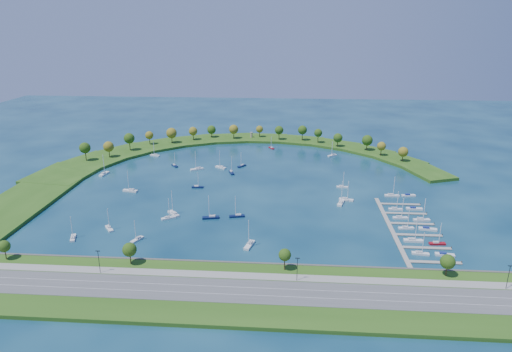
# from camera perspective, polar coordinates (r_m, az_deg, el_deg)

# --- Properties ---
(ground) EXTENTS (700.00, 700.00, 0.00)m
(ground) POSITION_cam_1_polar(r_m,az_deg,el_deg) (289.31, -1.06, -1.05)
(ground) COLOR #072640
(ground) RESTS_ON ground
(south_shoreline) EXTENTS (420.00, 43.10, 11.60)m
(south_shoreline) POSITION_cam_1_polar(r_m,az_deg,el_deg) (178.94, -4.72, -14.19)
(south_shoreline) COLOR #295115
(south_shoreline) RESTS_ON ground
(breakwater) EXTENTS (286.74, 247.64, 2.00)m
(breakwater) POSITION_cam_1_polar(r_m,az_deg,el_deg) (341.70, -8.08, 2.08)
(breakwater) COLOR #295115
(breakwater) RESTS_ON ground
(breakwater_trees) EXTENTS (240.07, 89.23, 14.05)m
(breakwater_trees) POSITION_cam_1_polar(r_m,az_deg,el_deg) (369.55, -2.35, 5.02)
(breakwater_trees) COLOR #382314
(breakwater_trees) RESTS_ON breakwater
(harbor_tower) EXTENTS (2.60, 2.60, 4.70)m
(harbor_tower) POSITION_cam_1_polar(r_m,az_deg,el_deg) (400.21, -0.59, 5.25)
(harbor_tower) COLOR gray
(harbor_tower) RESTS_ON breakwater
(dock_system) EXTENTS (24.28, 82.00, 1.60)m
(dock_system) POSITION_cam_1_polar(r_m,az_deg,el_deg) (239.34, 18.45, -6.38)
(dock_system) COLOR gray
(dock_system) RESTS_ON ground
(moored_boat_0) EXTENTS (8.65, 6.87, 12.86)m
(moored_boat_0) POSITION_cam_1_polar(r_m,az_deg,el_deg) (321.91, -4.49, 1.16)
(moored_boat_0) COLOR silver
(moored_boat_0) RESTS_ON ground
(moored_boat_1) EXTENTS (4.61, 7.95, 11.28)m
(moored_boat_1) POSITION_cam_1_polar(r_m,az_deg,el_deg) (234.75, -22.18, -7.20)
(moored_boat_1) COLOR silver
(moored_boat_1) RESTS_ON ground
(moored_boat_2) EXTENTS (4.83, 9.57, 13.55)m
(moored_boat_2) POSITION_cam_1_polar(r_m,az_deg,el_deg) (211.11, -0.83, -8.64)
(moored_boat_2) COLOR silver
(moored_boat_2) RESTS_ON ground
(moored_boat_3) EXTENTS (9.44, 7.01, 13.81)m
(moored_boat_3) POSITION_cam_1_polar(r_m,az_deg,el_deg) (319.64, -7.48, 0.93)
(moored_boat_3) COLOR silver
(moored_boat_3) RESTS_ON ground
(moored_boat_4) EXTENTS (4.24, 9.77, 13.89)m
(moored_boat_4) POSITION_cam_1_polar(r_m,az_deg,el_deg) (323.93, -18.69, 0.31)
(moored_boat_4) COLOR silver
(moored_boat_4) RESTS_ON ground
(moored_boat_5) EXTENTS (8.34, 4.95, 11.85)m
(moored_boat_5) POSITION_cam_1_polar(r_m,az_deg,el_deg) (359.36, -12.67, 2.63)
(moored_boat_5) COLOR silver
(moored_boat_5) RESTS_ON ground
(moored_boat_6) EXTENTS (7.68, 5.90, 11.33)m
(moored_boat_6) POSITION_cam_1_polar(r_m,az_deg,el_deg) (243.19, -11.04, -5.16)
(moored_boat_6) COLOR silver
(moored_boat_6) RESTS_ON ground
(moored_boat_7) EXTENTS (5.30, 9.76, 13.83)m
(moored_boat_7) POSITION_cam_1_polar(r_m,az_deg,el_deg) (262.43, 10.71, -3.30)
(moored_boat_7) COLOR silver
(moored_boat_7) RESTS_ON ground
(moored_boat_8) EXTENTS (5.21, 6.73, 9.95)m
(moored_boat_8) POSITION_cam_1_polar(r_m,az_deg,el_deg) (372.06, 1.98, 3.63)
(moored_boat_8) COLOR maroon
(moored_boat_8) RESTS_ON ground
(moored_boat_9) EXTENTS (7.75, 6.27, 11.59)m
(moored_boat_9) POSITION_cam_1_polar(r_m,az_deg,el_deg) (355.53, 9.66, 2.65)
(moored_boat_9) COLOR silver
(moored_boat_9) RESTS_ON ground
(moored_boat_10) EXTENTS (9.55, 4.18, 13.57)m
(moored_boat_10) POSITION_cam_1_polar(r_m,az_deg,el_deg) (286.87, -15.64, -1.74)
(moored_boat_10) COLOR silver
(moored_boat_10) RESTS_ON ground
(moored_boat_11) EXTENTS (4.89, 8.46, 12.01)m
(moored_boat_11) POSITION_cam_1_polar(r_m,az_deg,el_deg) (310.40, -3.12, 0.51)
(moored_boat_11) COLOR #09143A
(moored_boat_11) RESTS_ON ground
(moored_boat_12) EXTENTS (7.32, 2.39, 10.63)m
(moored_boat_12) POSITION_cam_1_polar(r_m,az_deg,el_deg) (285.15, -7.43, -1.32)
(moored_boat_12) COLOR #09143A
(moored_boat_12) RESTS_ON ground
(moored_boat_13) EXTENTS (8.04, 8.73, 13.65)m
(moored_boat_13) POSITION_cam_1_polar(r_m,az_deg,el_deg) (247.59, -10.41, -4.66)
(moored_boat_13) COLOR silver
(moored_boat_13) RESTS_ON ground
(moored_boat_14) EXTENTS (6.52, 7.66, 11.63)m
(moored_boat_14) POSITION_cam_1_polar(r_m,az_deg,el_deg) (238.69, -18.11, -6.26)
(moored_boat_14) COLOR silver
(moored_boat_14) RESTS_ON ground
(moored_boat_15) EXTENTS (8.49, 3.93, 12.04)m
(moored_boat_15) POSITION_cam_1_polar(r_m,az_deg,el_deg) (241.21, -2.43, -5.01)
(moored_boat_15) COLOR #09143A
(moored_boat_15) RESTS_ON ground
(moored_boat_16) EXTENTS (6.06, 6.88, 10.58)m
(moored_boat_16) POSITION_cam_1_polar(r_m,az_deg,el_deg) (330.18, -10.26, 1.35)
(moored_boat_16) COLOR #09143A
(moored_boat_16) RESTS_ON ground
(moored_boat_17) EXTENTS (9.19, 4.19, 13.05)m
(moored_boat_17) POSITION_cam_1_polar(r_m,az_deg,el_deg) (240.35, -5.74, -5.18)
(moored_boat_17) COLOR #09143A
(moored_boat_17) RESTS_ON ground
(moored_boat_18) EXTENTS (7.27, 2.35, 10.56)m
(moored_boat_18) POSITION_cam_1_polar(r_m,az_deg,el_deg) (288.08, 10.86, -1.30)
(moored_boat_18) COLOR silver
(moored_boat_18) RESTS_ON ground
(moored_boat_19) EXTENTS (6.14, 7.11, 10.86)m
(moored_boat_19) POSITION_cam_1_polar(r_m,az_deg,el_deg) (324.61, -1.81, 1.35)
(moored_boat_19) COLOR #09143A
(moored_boat_19) RESTS_ON ground
(moored_boat_20) EXTENTS (4.97, 7.52, 10.78)m
(moored_boat_20) POSITION_cam_1_polar(r_m,az_deg,el_deg) (223.55, -14.84, -7.70)
(moored_boat_20) COLOR silver
(moored_boat_20) RESTS_ON ground
(moored_boat_21) EXTENTS (8.63, 4.44, 12.22)m
(moored_boat_21) POSITION_cam_1_polar(r_m,az_deg,el_deg) (268.04, 11.35, -2.87)
(moored_boat_21) COLOR silver
(moored_boat_21) RESTS_ON ground
(docked_boat_0) EXTENTS (7.73, 3.05, 11.06)m
(docked_boat_0) POSITION_cam_1_polar(r_m,az_deg,el_deg) (216.92, 20.11, -9.12)
(docked_boat_0) COLOR silver
(docked_boat_0) RESTS_ON ground
(docked_boat_1) EXTENTS (8.56, 3.39, 1.70)m
(docked_boat_1) POSITION_cam_1_polar(r_m,az_deg,el_deg) (219.80, 22.78, -9.16)
(docked_boat_1) COLOR silver
(docked_boat_1) RESTS_ON ground
(docked_boat_2) EXTENTS (8.95, 2.63, 13.10)m
(docked_boat_2) POSITION_cam_1_polar(r_m,az_deg,el_deg) (227.59, 19.29, -7.65)
(docked_boat_2) COLOR silver
(docked_boat_2) RESTS_ON ground
(docked_boat_3) EXTENTS (7.61, 2.57, 11.01)m
(docked_boat_3) POSITION_cam_1_polar(r_m,az_deg,el_deg) (228.86, 21.98, -7.85)
(docked_boat_3) COLOR maroon
(docked_boat_3) RESTS_ON ground
(docked_boat_4) EXTENTS (7.92, 3.05, 11.35)m
(docked_boat_4) POSITION_cam_1_polar(r_m,az_deg,el_deg) (239.68, 18.48, -6.20)
(docked_boat_4) COLOR silver
(docked_boat_4) RESTS_ON ground
(docked_boat_5) EXTENTS (9.10, 3.88, 1.80)m
(docked_boat_5) POSITION_cam_1_polar(r_m,az_deg,el_deg) (242.25, 20.91, -6.28)
(docked_boat_5) COLOR silver
(docked_boat_5) RESTS_ON ground
(docked_boat_6) EXTENTS (7.94, 2.78, 11.45)m
(docked_boat_6) POSITION_cam_1_polar(r_m,az_deg,el_deg) (250.96, 17.81, -4.98)
(docked_boat_6) COLOR silver
(docked_boat_6) RESTS_ON ground
(docked_boat_7) EXTENTS (8.82, 3.40, 12.64)m
(docked_boat_7) POSITION_cam_1_polar(r_m,az_deg,el_deg) (251.77, 20.25, -5.17)
(docked_boat_7) COLOR silver
(docked_boat_7) RESTS_ON ground
(docked_boat_8) EXTENTS (7.55, 2.16, 11.07)m
(docked_boat_8) POSITION_cam_1_polar(r_m,az_deg,el_deg) (261.37, 17.25, -3.96)
(docked_boat_8) COLOR silver
(docked_boat_8) RESTS_ON ground
(docked_boat_9) EXTENTS (8.81, 2.51, 1.79)m
(docked_boat_9) POSITION_cam_1_polar(r_m,az_deg,el_deg) (265.12, 19.39, -3.92)
(docked_boat_9) COLOR silver
(docked_boat_9) RESTS_ON ground
(docked_boat_10) EXTENTS (8.65, 2.62, 12.63)m
(docked_boat_10) POSITION_cam_1_polar(r_m,az_deg,el_deg) (280.71, 16.83, -2.32)
(docked_boat_10) COLOR silver
(docked_boat_10) RESTS_ON ground
(docked_boat_11) EXTENTS (8.48, 3.54, 1.68)m
(docked_boat_11) POSITION_cam_1_polar(r_m,az_deg,el_deg) (284.06, 18.75, -2.34)
(docked_boat_11) COLOR silver
(docked_boat_11) RESTS_ON ground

